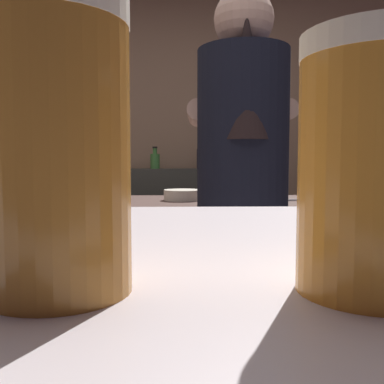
{
  "coord_description": "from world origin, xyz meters",
  "views": [
    {
      "loc": [
        -0.01,
        -1.4,
        1.11
      ],
      "look_at": [
        0.01,
        -0.75,
        1.07
      ],
      "focal_mm": 38.72,
      "sensor_mm": 36.0,
      "label": 1
    }
  ],
  "objects_px": {
    "mixing_bowl": "(184,195)",
    "bottle_soy": "(155,160)",
    "knife_block": "(345,177)",
    "chefs_knife": "(288,200)",
    "pint_glass_far": "(371,166)",
    "bartender": "(242,189)",
    "bottle_olive_oil": "(200,158)",
    "pint_glass_near": "(58,147)",
    "bottle_vinegar": "(211,159)"
  },
  "relations": [
    {
      "from": "mixing_bowl",
      "to": "bottle_soy",
      "type": "relative_size",
      "value": 1.05
    },
    {
      "from": "knife_block",
      "to": "bottle_soy",
      "type": "relative_size",
      "value": 1.58
    },
    {
      "from": "chefs_knife",
      "to": "pint_glass_far",
      "type": "relative_size",
      "value": 1.83
    },
    {
      "from": "bartender",
      "to": "pint_glass_far",
      "type": "relative_size",
      "value": 13.28
    },
    {
      "from": "pint_glass_far",
      "to": "bottle_olive_oil",
      "type": "xyz_separation_m",
      "value": [
        0.05,
        3.14,
        0.03
      ]
    },
    {
      "from": "bartender",
      "to": "pint_glass_near",
      "type": "bearing_deg",
      "value": 169.88
    },
    {
      "from": "mixing_bowl",
      "to": "bottle_olive_oil",
      "type": "bearing_deg",
      "value": 84.19
    },
    {
      "from": "bottle_soy",
      "to": "knife_block",
      "type": "bearing_deg",
      "value": -49.08
    },
    {
      "from": "pint_glass_near",
      "to": "bottle_olive_oil",
      "type": "distance_m",
      "value": 3.14
    },
    {
      "from": "pint_glass_far",
      "to": "bottle_soy",
      "type": "relative_size",
      "value": 0.74
    },
    {
      "from": "mixing_bowl",
      "to": "pint_glass_far",
      "type": "distance_m",
      "value": 1.79
    },
    {
      "from": "chefs_knife",
      "to": "pint_glass_near",
      "type": "distance_m",
      "value": 1.84
    },
    {
      "from": "knife_block",
      "to": "chefs_knife",
      "type": "distance_m",
      "value": 0.39
    },
    {
      "from": "pint_glass_near",
      "to": "bartender",
      "type": "bearing_deg",
      "value": 77.59
    },
    {
      "from": "bartender",
      "to": "mixing_bowl",
      "type": "distance_m",
      "value": 0.5
    },
    {
      "from": "mixing_bowl",
      "to": "bottle_vinegar",
      "type": "height_order",
      "value": "bottle_vinegar"
    },
    {
      "from": "pint_glass_near",
      "to": "bottle_soy",
      "type": "relative_size",
      "value": 0.85
    },
    {
      "from": "bottle_soy",
      "to": "chefs_knife",
      "type": "bearing_deg",
      "value": -62.5
    },
    {
      "from": "knife_block",
      "to": "chefs_knife",
      "type": "height_order",
      "value": "knife_block"
    },
    {
      "from": "knife_block",
      "to": "bottle_soy",
      "type": "height_order",
      "value": "bottle_soy"
    },
    {
      "from": "bartender",
      "to": "bottle_soy",
      "type": "xyz_separation_m",
      "value": [
        -0.44,
        1.79,
        0.11
      ]
    },
    {
      "from": "bartender",
      "to": "pint_glass_near",
      "type": "relative_size",
      "value": 11.54
    },
    {
      "from": "chefs_knife",
      "to": "bartender",
      "type": "bearing_deg",
      "value": -134.23
    },
    {
      "from": "knife_block",
      "to": "mixing_bowl",
      "type": "relative_size",
      "value": 1.51
    },
    {
      "from": "mixing_bowl",
      "to": "knife_block",
      "type": "bearing_deg",
      "value": 8.36
    },
    {
      "from": "bartender",
      "to": "bottle_soy",
      "type": "bearing_deg",
      "value": 16.11
    },
    {
      "from": "bottle_olive_oil",
      "to": "mixing_bowl",
      "type": "bearing_deg",
      "value": -95.81
    },
    {
      "from": "pint_glass_near",
      "to": "bottle_olive_oil",
      "type": "height_order",
      "value": "bottle_olive_oil"
    },
    {
      "from": "bartender",
      "to": "pint_glass_far",
      "type": "height_order",
      "value": "bartender"
    },
    {
      "from": "bottle_olive_oil",
      "to": "bartender",
      "type": "bearing_deg",
      "value": -87.47
    },
    {
      "from": "pint_glass_near",
      "to": "bottle_vinegar",
      "type": "height_order",
      "value": "bottle_vinegar"
    },
    {
      "from": "bottle_olive_oil",
      "to": "bottle_soy",
      "type": "height_order",
      "value": "bottle_olive_oil"
    },
    {
      "from": "chefs_knife",
      "to": "bottle_olive_oil",
      "type": "xyz_separation_m",
      "value": [
        -0.36,
        1.4,
        0.21
      ]
    },
    {
      "from": "knife_block",
      "to": "chefs_knife",
      "type": "xyz_separation_m",
      "value": [
        -0.34,
        -0.17,
        -0.1
      ]
    },
    {
      "from": "bartender",
      "to": "chefs_knife",
      "type": "relative_size",
      "value": 7.25
    },
    {
      "from": "mixing_bowl",
      "to": "bottle_olive_oil",
      "type": "xyz_separation_m",
      "value": [
        0.14,
        1.35,
        0.19
      ]
    },
    {
      "from": "mixing_bowl",
      "to": "chefs_knife",
      "type": "height_order",
      "value": "mixing_bowl"
    },
    {
      "from": "knife_block",
      "to": "mixing_bowl",
      "type": "distance_m",
      "value": 0.85
    },
    {
      "from": "bottle_olive_oil",
      "to": "bottle_soy",
      "type": "bearing_deg",
      "value": -177.74
    },
    {
      "from": "mixing_bowl",
      "to": "bottle_soy",
      "type": "height_order",
      "value": "bottle_soy"
    },
    {
      "from": "mixing_bowl",
      "to": "chefs_knife",
      "type": "relative_size",
      "value": 0.78
    },
    {
      "from": "pint_glass_far",
      "to": "bottle_olive_oil",
      "type": "bearing_deg",
      "value": 89.02
    },
    {
      "from": "bartender",
      "to": "mixing_bowl",
      "type": "height_order",
      "value": "bartender"
    },
    {
      "from": "chefs_knife",
      "to": "knife_block",
      "type": "bearing_deg",
      "value": 16.61
    },
    {
      "from": "pint_glass_far",
      "to": "bottle_soy",
      "type": "height_order",
      "value": "bottle_soy"
    },
    {
      "from": "knife_block",
      "to": "bottle_olive_oil",
      "type": "bearing_deg",
      "value": 119.45
    },
    {
      "from": "mixing_bowl",
      "to": "chefs_knife",
      "type": "xyz_separation_m",
      "value": [
        0.5,
        -0.04,
        -0.02
      ]
    },
    {
      "from": "bartender",
      "to": "bottle_vinegar",
      "type": "relative_size",
      "value": 8.96
    },
    {
      "from": "pint_glass_far",
      "to": "pint_glass_near",
      "type": "bearing_deg",
      "value": 178.33
    },
    {
      "from": "mixing_bowl",
      "to": "pint_glass_far",
      "type": "relative_size",
      "value": 1.42
    }
  ]
}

